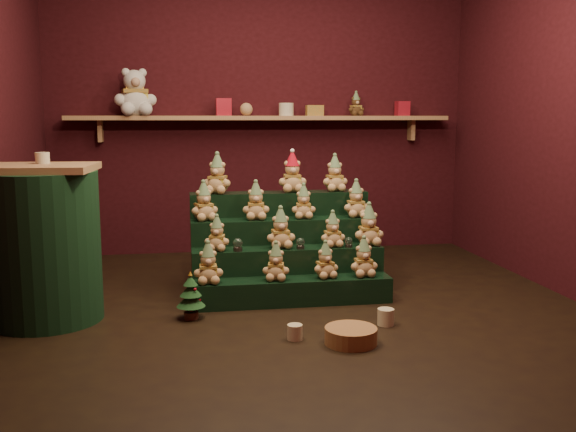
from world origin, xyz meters
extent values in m
plane|color=black|center=(0.00, 0.00, 0.00)|extent=(4.00, 4.00, 0.00)
cube|color=black|center=(0.00, 2.05, 1.40)|extent=(4.00, 0.10, 2.80)
cube|color=black|center=(0.00, -2.05, 1.40)|extent=(4.00, 0.10, 2.80)
cube|color=#A98254|center=(0.00, 1.87, 1.30)|extent=(3.60, 0.26, 0.04)
cube|color=#A98254|center=(-1.50, 1.94, 1.18)|extent=(0.04, 0.12, 0.20)
cube|color=#A98254|center=(1.50, 1.94, 1.18)|extent=(0.04, 0.12, 0.20)
cube|color=black|center=(-0.01, 0.11, 0.09)|extent=(1.40, 0.22, 0.18)
cube|color=black|center=(-0.01, 0.33, 0.18)|extent=(1.40, 0.22, 0.36)
cube|color=black|center=(-0.01, 0.55, 0.27)|extent=(1.40, 0.22, 0.54)
cube|color=black|center=(-0.01, 0.77, 0.36)|extent=(1.40, 0.22, 0.72)
cylinder|color=black|center=(-0.38, 0.27, 0.37)|extent=(0.06, 0.06, 0.03)
sphere|color=white|center=(-0.38, 0.27, 0.42)|extent=(0.07, 0.07, 0.07)
cylinder|color=black|center=(0.07, 0.27, 0.37)|extent=(0.06, 0.06, 0.02)
sphere|color=white|center=(0.07, 0.27, 0.41)|extent=(0.06, 0.06, 0.06)
cylinder|color=black|center=(0.43, 0.27, 0.37)|extent=(0.05, 0.05, 0.02)
sphere|color=white|center=(0.43, 0.27, 0.41)|extent=(0.06, 0.06, 0.06)
cube|color=#A98254|center=(-1.65, 0.01, 0.99)|extent=(0.70, 0.60, 0.04)
cylinder|color=black|center=(-1.65, 0.01, 0.48)|extent=(0.70, 0.70, 0.97)
cylinder|color=beige|center=(-1.65, 0.11, 1.05)|extent=(0.09, 0.09, 0.07)
cylinder|color=#422317|center=(-0.73, -0.12, 0.02)|extent=(0.09, 0.09, 0.05)
cone|color=#153C1C|center=(-0.73, -0.12, 0.13)|extent=(0.19, 0.19, 0.09)
cone|color=#153C1C|center=(-0.73, -0.12, 0.20)|extent=(0.14, 0.14, 0.08)
cone|color=#153C1C|center=(-0.73, -0.12, 0.26)|extent=(0.09, 0.09, 0.07)
cone|color=gold|center=(-0.73, -0.12, 0.31)|extent=(0.03, 0.03, 0.03)
cylinder|color=beige|center=(-0.13, -0.63, 0.05)|extent=(0.09, 0.09, 0.09)
cylinder|color=beige|center=(0.49, -0.45, 0.05)|extent=(0.11, 0.11, 0.11)
cylinder|color=olive|center=(0.18, -0.75, 0.05)|extent=(0.33, 0.33, 0.10)
cube|color=#B21B2E|center=(-0.37, 1.85, 1.40)|extent=(0.14, 0.14, 0.16)
cylinder|color=beige|center=(0.22, 1.85, 1.38)|extent=(0.14, 0.14, 0.12)
cube|color=#B21B2E|center=(1.37, 1.85, 1.39)|extent=(0.12, 0.12, 0.14)
sphere|color=tan|center=(-0.16, 1.85, 1.38)|extent=(0.12, 0.12, 0.12)
cube|color=#C56A1B|center=(0.50, 1.85, 1.37)|extent=(0.16, 0.10, 0.10)
camera|label=1|loc=(-0.76, -4.22, 1.30)|focal=40.00mm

